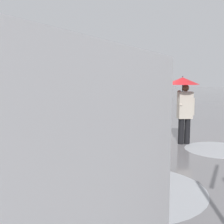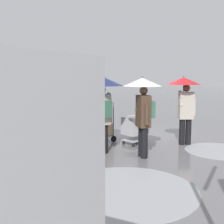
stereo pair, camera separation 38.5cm
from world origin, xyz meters
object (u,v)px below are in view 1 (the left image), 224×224
object	(u,v)px
shopping_cart_vendor	(135,126)
cargo_van_parked_right	(34,102)
pedestrian_pink_side	(184,94)
hand_dolly_boxes	(101,118)
pedestrian_white_side	(105,98)
pedestrian_black_side	(93,94)
pedestrian_far_side	(145,98)

from	to	relation	value
shopping_cart_vendor	cargo_van_parked_right	bearing A→B (deg)	-2.72
pedestrian_pink_side	shopping_cart_vendor	bearing A→B (deg)	21.23
hand_dolly_boxes	pedestrian_white_side	xyz separation A→B (m)	(-0.68, 1.23, 0.79)
cargo_van_parked_right	pedestrian_white_side	world-z (taller)	cargo_van_parked_right
cargo_van_parked_right	hand_dolly_boxes	distance (m)	3.02
pedestrian_white_side	pedestrian_black_side	bearing A→B (deg)	-46.23
pedestrian_pink_side	pedestrian_white_side	size ratio (longest dim) A/B	1.00
pedestrian_pink_side	pedestrian_black_side	bearing A→B (deg)	25.11
pedestrian_pink_side	pedestrian_black_side	xyz separation A→B (m)	(2.56, 1.20, 0.00)
pedestrian_white_side	shopping_cart_vendor	bearing A→B (deg)	-105.26
pedestrian_black_side	cargo_van_parked_right	bearing A→B (deg)	-16.28
hand_dolly_boxes	pedestrian_far_side	distance (m)	2.20
shopping_cart_vendor	hand_dolly_boxes	distance (m)	1.11
hand_dolly_boxes	cargo_van_parked_right	bearing A→B (deg)	-7.70
pedestrian_pink_side	cargo_van_parked_right	bearing A→B (deg)	3.75
shopping_cart_vendor	pedestrian_black_side	world-z (taller)	pedestrian_black_side
pedestrian_pink_side	pedestrian_far_side	xyz separation A→B (m)	(0.72, 1.82, -0.01)
shopping_cart_vendor	pedestrian_black_side	distance (m)	1.67
hand_dolly_boxes	pedestrian_white_side	distance (m)	1.61
pedestrian_pink_side	pedestrian_far_side	distance (m)	1.96
cargo_van_parked_right	pedestrian_white_side	distance (m)	4.01
hand_dolly_boxes	pedestrian_far_side	xyz separation A→B (m)	(-1.76, 1.06, 0.79)
cargo_van_parked_right	pedestrian_black_side	bearing A→B (deg)	163.72
hand_dolly_boxes	pedestrian_white_side	size ratio (longest dim) A/B	0.66
cargo_van_parked_right	pedestrian_far_side	xyz separation A→B (m)	(-4.73, 1.46, 0.39)
shopping_cart_vendor	pedestrian_pink_side	bearing A→B (deg)	-158.77
hand_dolly_boxes	shopping_cart_vendor	bearing A→B (deg)	-168.93
cargo_van_parked_right	shopping_cart_vendor	xyz separation A→B (m)	(-4.03, 0.19, -0.61)
cargo_van_parked_right	pedestrian_pink_side	distance (m)	5.47
pedestrian_pink_side	pedestrian_white_side	world-z (taller)	same
cargo_van_parked_right	shopping_cart_vendor	world-z (taller)	cargo_van_parked_right
pedestrian_pink_side	pedestrian_white_side	xyz separation A→B (m)	(1.80, 1.99, -0.01)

